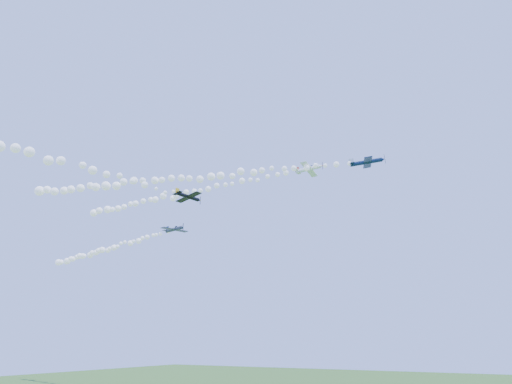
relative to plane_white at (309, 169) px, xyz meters
The scene contains 7 objects.
plane_white is the anchor object (origin of this frame).
smoke_trail_white 37.04m from the plane_white, behind, with size 69.81×3.60×3.01m, color white, non-canonical shape.
plane_navy 13.42m from the plane_white, ahead, with size 8.02×8.47×2.23m.
smoke_trail_navy 30.89m from the plane_white, 159.51° to the right, with size 80.04×25.24×3.12m, color white, non-canonical shape.
plane_grey 40.09m from the plane_white, behind, with size 7.72×8.17×2.43m.
smoke_trail_grey 75.54m from the plane_white, behind, with size 66.65×18.13×3.40m, color white, non-canonical shape.
plane_black 32.45m from the plane_white, 117.92° to the right, with size 6.41×6.05×1.99m.
Camera 1 is at (49.45, -91.22, 13.05)m, focal length 30.00 mm.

